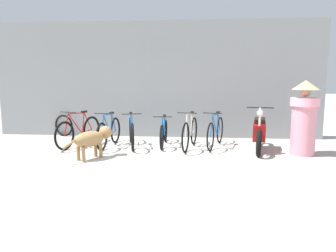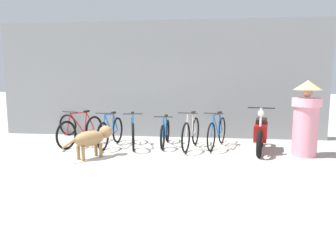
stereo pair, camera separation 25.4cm
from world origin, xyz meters
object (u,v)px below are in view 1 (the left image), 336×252
at_px(motorcycle, 259,133).
at_px(person_in_robes, 304,117).
at_px(bicycle_4, 190,133).
at_px(bicycle_2, 132,132).
at_px(bicycle_3, 164,133).
at_px(spare_tire_left, 64,126).
at_px(stray_dog, 93,138).
at_px(bicycle_5, 216,132).
at_px(bicycle_1, 109,132).
at_px(bicycle_0, 79,132).

relative_size(motorcycle, person_in_robes, 1.11).
bearing_deg(bicycle_4, bicycle_2, -82.00).
bearing_deg(motorcycle, bicycle_2, -82.37).
bearing_deg(bicycle_3, spare_tire_left, -109.52).
distance_m(bicycle_2, bicycle_4, 1.46).
relative_size(bicycle_3, person_in_robes, 0.96).
relative_size(stray_dog, person_in_robes, 0.66).
bearing_deg(bicycle_5, stray_dog, -46.42).
distance_m(motorcycle, stray_dog, 3.82).
distance_m(bicycle_4, bicycle_5, 0.67).
xyz_separation_m(bicycle_1, person_in_robes, (4.53, -0.45, 0.50)).
distance_m(bicycle_0, bicycle_4, 2.79).
bearing_deg(motorcycle, bicycle_0, -80.79).
bearing_deg(bicycle_5, bicycle_0, -71.00).
distance_m(bicycle_4, motorcycle, 1.64).
distance_m(bicycle_4, person_in_robes, 2.60).
relative_size(bicycle_5, motorcycle, 0.94).
bearing_deg(bicycle_3, person_in_robes, 76.69).
bearing_deg(person_in_robes, bicycle_0, 13.68).
xyz_separation_m(bicycle_5, stray_dog, (-2.66, -1.43, 0.06)).
height_order(bicycle_0, stray_dog, bicycle_0).
bearing_deg(bicycle_4, spare_tire_left, -99.04).
bearing_deg(bicycle_4, bicycle_0, -79.84).
height_order(bicycle_2, spare_tire_left, bicycle_2).
height_order(bicycle_2, bicycle_5, bicycle_5).
relative_size(bicycle_0, spare_tire_left, 2.68).
bearing_deg(bicycle_5, spare_tire_left, -88.69).
distance_m(bicycle_3, motorcycle, 2.34).
height_order(bicycle_1, bicycle_4, bicycle_4).
relative_size(bicycle_3, stray_dog, 1.46).
height_order(bicycle_0, bicycle_1, bicycle_0).
relative_size(bicycle_2, motorcycle, 0.92).
distance_m(bicycle_1, bicycle_3, 1.37).
xyz_separation_m(bicycle_0, bicycle_3, (2.12, 0.26, -0.05)).
distance_m(motorcycle, spare_tire_left, 5.55).
relative_size(bicycle_2, bicycle_5, 0.99).
relative_size(bicycle_1, motorcycle, 0.90).
distance_m(bicycle_0, bicycle_5, 3.43).
relative_size(bicycle_4, spare_tire_left, 2.63).
distance_m(bicycle_1, stray_dog, 1.19).
bearing_deg(bicycle_1, bicycle_2, 101.75).
bearing_deg(stray_dog, bicycle_1, 33.97).
height_order(bicycle_2, stray_dog, bicycle_2).
bearing_deg(bicycle_2, stray_dog, -38.53).
bearing_deg(bicycle_2, bicycle_4, 73.54).
height_order(bicycle_2, motorcycle, motorcycle).
xyz_separation_m(bicycle_0, spare_tire_left, (-0.94, 1.31, -0.05)).
bearing_deg(bicycle_3, bicycle_4, 67.48).
bearing_deg(stray_dog, spare_tire_left, 68.94).
distance_m(stray_dog, spare_tire_left, 3.04).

